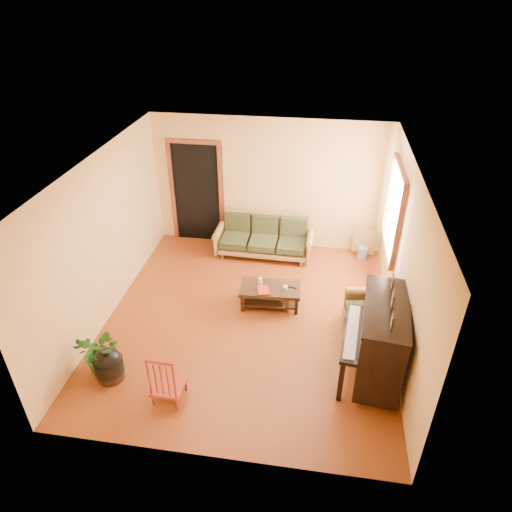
% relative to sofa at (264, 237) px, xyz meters
% --- Properties ---
extents(floor, '(5.00, 5.00, 0.00)m').
position_rel_sofa_xyz_m(floor, '(0.03, -2.01, -0.40)').
color(floor, '#5D240C').
rests_on(floor, ground).
extents(doorway, '(1.08, 0.16, 2.05)m').
position_rel_sofa_xyz_m(doorway, '(-1.42, 0.47, 0.63)').
color(doorway, black).
rests_on(doorway, floor).
extents(window, '(0.12, 1.36, 1.46)m').
position_rel_sofa_xyz_m(window, '(2.24, -0.71, 1.10)').
color(window, white).
rests_on(window, right_wall).
extents(sofa, '(1.88, 0.82, 0.80)m').
position_rel_sofa_xyz_m(sofa, '(0.00, 0.00, 0.00)').
color(sofa, olive).
rests_on(sofa, floor).
extents(coffee_table, '(1.02, 0.59, 0.36)m').
position_rel_sofa_xyz_m(coffee_table, '(0.33, -1.56, -0.22)').
color(coffee_table, black).
rests_on(coffee_table, floor).
extents(armchair, '(0.90, 0.93, 0.82)m').
position_rel_sofa_xyz_m(armchair, '(1.91, -2.01, 0.01)').
color(armchair, olive).
rests_on(armchair, floor).
extents(piano, '(0.93, 1.43, 1.19)m').
position_rel_sofa_xyz_m(piano, '(1.98, -2.91, 0.20)').
color(piano, black).
rests_on(piano, floor).
extents(footstool, '(0.46, 0.46, 0.38)m').
position_rel_sofa_xyz_m(footstool, '(-1.64, -3.53, -0.21)').
color(footstool, black).
rests_on(footstool, floor).
extents(red_chair, '(0.41, 0.44, 0.82)m').
position_rel_sofa_xyz_m(red_chair, '(-0.72, -3.75, 0.01)').
color(red_chair, maroon).
rests_on(red_chair, floor).
extents(leaning_frame, '(0.46, 0.20, 0.59)m').
position_rel_sofa_xyz_m(leaning_frame, '(1.96, 0.38, -0.10)').
color(leaning_frame, '#AE8D3A').
rests_on(leaning_frame, floor).
extents(ceramic_crock, '(0.26, 0.26, 0.25)m').
position_rel_sofa_xyz_m(ceramic_crock, '(1.94, 0.17, -0.28)').
color(ceramic_crock, '#304E92').
rests_on(ceramic_crock, floor).
extents(potted_plant, '(0.77, 0.73, 0.69)m').
position_rel_sofa_xyz_m(potted_plant, '(-1.78, -3.41, -0.05)').
color(potted_plant, '#225D1A').
rests_on(potted_plant, floor).
extents(book, '(0.24, 0.29, 0.02)m').
position_rel_sofa_xyz_m(book, '(0.14, -1.71, -0.03)').
color(book, '#9F1A15').
rests_on(book, coffee_table).
extents(candle, '(0.09, 0.09, 0.12)m').
position_rel_sofa_xyz_m(candle, '(0.16, -1.52, 0.02)').
color(candle, white).
rests_on(candle, coffee_table).
extents(glass_jar, '(0.10, 0.10, 0.05)m').
position_rel_sofa_xyz_m(glass_jar, '(0.58, -1.58, -0.01)').
color(glass_jar, silver).
rests_on(glass_jar, coffee_table).
extents(remote, '(0.16, 0.07, 0.02)m').
position_rel_sofa_xyz_m(remote, '(0.69, -1.53, -0.03)').
color(remote, black).
rests_on(remote, coffee_table).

